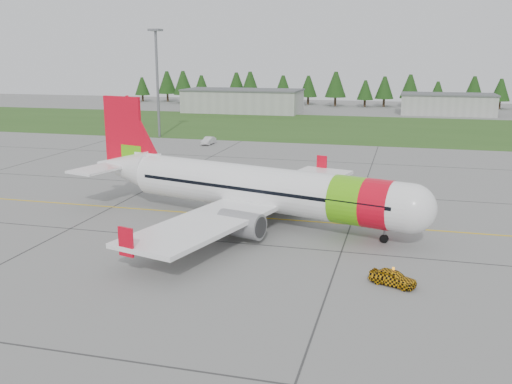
# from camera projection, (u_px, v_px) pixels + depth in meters

# --- Properties ---
(ground) EXTENTS (320.00, 320.00, 0.00)m
(ground) POSITION_uv_depth(u_px,v_px,m) (225.00, 242.00, 48.96)
(ground) COLOR gray
(ground) RESTS_ON ground
(aircraft) EXTENTS (36.78, 34.67, 11.38)m
(aircraft) POSITION_uv_depth(u_px,v_px,m) (256.00, 188.00, 54.25)
(aircraft) COLOR white
(aircraft) RESTS_ON ground
(follow_me_car) EXTENTS (1.55, 1.66, 3.31)m
(follow_me_car) POSITION_uv_depth(u_px,v_px,m) (394.00, 263.00, 39.39)
(follow_me_car) COLOR #FFB70E
(follow_me_car) RESTS_ON ground
(service_van) EXTENTS (1.49, 1.42, 4.10)m
(service_van) POSITION_uv_depth(u_px,v_px,m) (208.00, 133.00, 101.80)
(service_van) COLOR silver
(service_van) RESTS_ON ground
(grass_strip) EXTENTS (320.00, 50.00, 0.03)m
(grass_strip) POSITION_uv_depth(u_px,v_px,m) (338.00, 127.00, 126.05)
(grass_strip) COLOR #30561E
(grass_strip) RESTS_ON ground
(taxi_guideline) EXTENTS (120.00, 0.25, 0.02)m
(taxi_guideline) POSITION_uv_depth(u_px,v_px,m) (249.00, 217.00, 56.48)
(taxi_guideline) COLOR gold
(taxi_guideline) RESTS_ON ground
(hangar_west) EXTENTS (32.00, 14.00, 6.00)m
(hangar_west) POSITION_uv_depth(u_px,v_px,m) (243.00, 101.00, 159.10)
(hangar_west) COLOR #A8A8A3
(hangar_west) RESTS_ON ground
(hangar_east) EXTENTS (24.00, 12.00, 5.20)m
(hangar_east) POSITION_uv_depth(u_px,v_px,m) (447.00, 105.00, 153.10)
(hangar_east) COLOR #A8A8A3
(hangar_east) RESTS_ON ground
(floodlight_mast) EXTENTS (0.50, 0.50, 20.00)m
(floodlight_mast) POSITION_uv_depth(u_px,v_px,m) (158.00, 85.00, 109.07)
(floodlight_mast) COLOR slate
(floodlight_mast) RESTS_ON ground
(treeline) EXTENTS (160.00, 8.00, 10.00)m
(treeline) POSITION_uv_depth(u_px,v_px,m) (360.00, 90.00, 177.53)
(treeline) COLOR #1C3F14
(treeline) RESTS_ON ground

